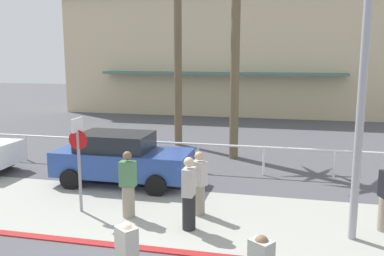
{
  "coord_description": "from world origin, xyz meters",
  "views": [
    {
      "loc": [
        3.07,
        -5.72,
        4.15
      ],
      "look_at": [
        0.35,
        6.0,
        2.04
      ],
      "focal_mm": 38.52,
      "sensor_mm": 36.0,
      "label": 1
    }
  ],
  "objects": [
    {
      "name": "curb_paint",
      "position": [
        0.0,
        2.2,
        0.01
      ],
      "size": [
        44.0,
        0.24,
        0.03
      ],
      "primitive_type": "cube",
      "color": "maroon",
      "rests_on": "ground"
    },
    {
      "name": "pedestrian_2",
      "position": [
        0.88,
        3.4,
        0.84
      ],
      "size": [
        0.33,
        0.41,
        1.81
      ],
      "color": "#232326",
      "rests_on": "ground"
    },
    {
      "name": "palm_tree_1",
      "position": [
        1.01,
        10.74,
        5.37
      ],
      "size": [
        2.93,
        3.04,
        7.47
      ],
      "color": "brown",
      "rests_on": "ground"
    },
    {
      "name": "ground_plane",
      "position": [
        0.0,
        10.0,
        0.0
      ],
      "size": [
        80.0,
        80.0,
        0.0
      ],
      "primitive_type": "plane",
      "color": "#4C4C51"
    },
    {
      "name": "streetlight_curb",
      "position": [
        4.64,
        3.51,
        4.28
      ],
      "size": [
        0.24,
        2.54,
        7.5
      ],
      "color": "#9EA0A5",
      "rests_on": "ground"
    },
    {
      "name": "sidewalk_strip",
      "position": [
        0.0,
        4.2,
        0.01
      ],
      "size": [
        44.0,
        4.0,
        0.02
      ],
      "primitive_type": "cube",
      "color": "#9E9E93",
      "rests_on": "ground"
    },
    {
      "name": "building_backdrop",
      "position": [
        -1.36,
        26.08,
        4.41
      ],
      "size": [
        23.79,
        9.58,
        8.78
      ],
      "color": "beige",
      "rests_on": "ground"
    },
    {
      "name": "car_blue_1",
      "position": [
        -2.11,
        6.45,
        0.87
      ],
      "size": [
        4.4,
        2.02,
        1.69
      ],
      "color": "#284793",
      "rests_on": "ground"
    },
    {
      "name": "pedestrian_3",
      "position": [
        -0.82,
        3.79,
        0.82
      ],
      "size": [
        0.41,
        0.33,
        1.77
      ],
      "color": "gray",
      "rests_on": "ground"
    },
    {
      "name": "stop_sign_bike_lane",
      "position": [
        -2.22,
        3.88,
        1.68
      ],
      "size": [
        0.52,
        0.56,
        2.56
      ],
      "color": "gray",
      "rests_on": "ground"
    },
    {
      "name": "pedestrian_1",
      "position": [
        0.91,
        4.39,
        0.8
      ],
      "size": [
        0.48,
        0.44,
        1.72
      ],
      "color": "gray",
      "rests_on": "ground"
    },
    {
      "name": "rail_fence",
      "position": [
        -0.0,
        8.5,
        0.84
      ],
      "size": [
        18.93,
        0.08,
        1.04
      ],
      "color": "white",
      "rests_on": "ground"
    }
  ]
}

